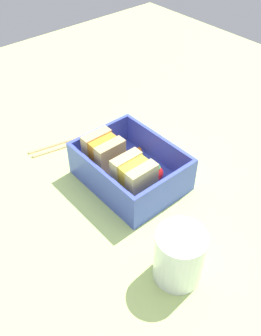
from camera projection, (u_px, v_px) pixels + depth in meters
ground_plane at (131, 185)px, 61.07cm from camera, size 120.00×120.00×2.00cm
bento_tray at (131, 178)px, 60.00cm from camera, size 16.08×12.56×1.20cm
bento_rim at (131, 163)px, 57.96cm from camera, size 16.08×12.56×4.89cm
sandwich_left at (134, 179)px, 54.28cm from camera, size 5.15×4.84×6.39cm
sandwich_center_left at (104, 155)px, 58.30cm from camera, size 5.15×4.84×6.39cm
strawberry_far_left at (155, 172)px, 58.01cm from camera, size 2.50×2.50×3.10cm
carrot_stick_far_left at (130, 155)px, 62.45cm from camera, size 1.11×4.46×1.02cm
chopstick_pair at (81, 138)px, 68.23cm from camera, size 5.91×18.69×0.70cm
drinking_glass at (179, 256)px, 45.17cm from camera, size 6.18×6.18×7.59cm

